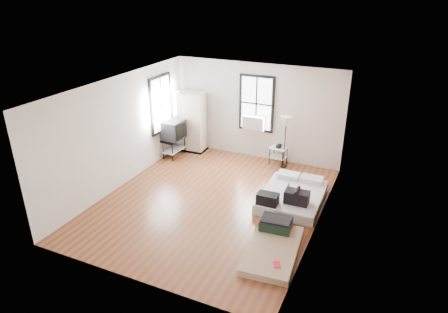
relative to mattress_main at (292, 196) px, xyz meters
The scene contains 8 objects.
ground 1.93m from the mattress_main, 155.41° to the right, with size 6.00×6.00×0.00m, color brown.
room_shell 2.23m from the mattress_main, 163.93° to the right, with size 5.02×6.02×2.80m.
mattress_main is the anchor object (origin of this frame).
mattress_bare 1.92m from the mattress_main, 84.94° to the right, with size 1.08×1.83×0.38m.
wardrobe 4.24m from the mattress_main, 153.70° to the left, with size 0.94×0.56×1.83m.
side_table 2.15m from the mattress_main, 116.20° to the left, with size 0.51×0.43×0.61m.
floor_lamp 2.28m from the mattress_main, 112.35° to the left, with size 0.32×0.32×1.49m.
tv_stand 4.18m from the mattress_main, 163.30° to the left, with size 0.60×0.82×1.12m.
Camera 1 is at (3.71, -7.43, 4.87)m, focal length 32.00 mm.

